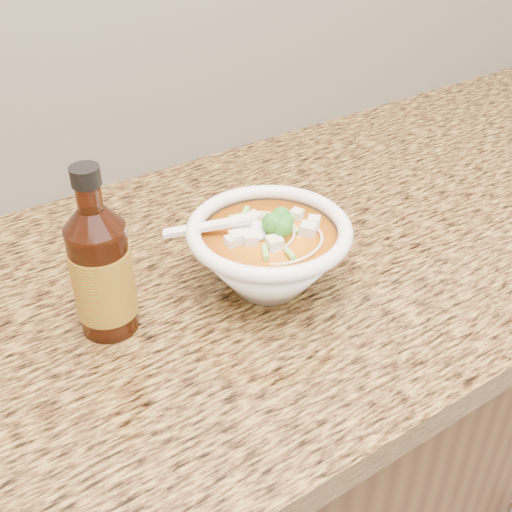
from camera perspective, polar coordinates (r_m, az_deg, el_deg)
cabinet at (r=1.21m, az=-2.74°, el=-19.46°), size 4.00×0.65×0.86m
counter_slab at (r=0.88m, az=-3.55°, el=-2.41°), size 4.00×0.68×0.04m
soup_bowl at (r=0.82m, az=1.15°, el=0.18°), size 0.22×0.21×0.12m
hot_sauce_bottle at (r=0.75m, az=-13.53°, el=-1.37°), size 0.07×0.07×0.22m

